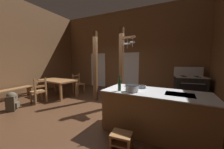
% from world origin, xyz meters
% --- Properties ---
extents(ground_plane, '(8.62, 7.63, 0.10)m').
position_xyz_m(ground_plane, '(0.00, 0.00, -0.05)').
color(ground_plane, '#422819').
extents(wall_back, '(8.62, 0.14, 4.35)m').
position_xyz_m(wall_back, '(0.00, 3.48, 2.18)').
color(wall_back, brown).
rests_on(wall_back, ground_plane).
extents(wall_left, '(0.14, 7.63, 4.35)m').
position_xyz_m(wall_left, '(-3.98, 0.00, 2.18)').
color(wall_left, brown).
rests_on(wall_left, ground_plane).
extents(glazed_door_back_left, '(1.00, 0.01, 2.05)m').
position_xyz_m(glazed_door_back_left, '(-1.76, 3.41, 1.02)').
color(glazed_door_back_left, white).
rests_on(glazed_door_back_left, ground_plane).
extents(glazed_panel_back_right, '(0.84, 0.01, 2.05)m').
position_xyz_m(glazed_panel_back_right, '(0.39, 3.41, 1.02)').
color(glazed_panel_back_right, white).
rests_on(glazed_panel_back_right, ground_plane).
extents(kitchen_island, '(2.22, 1.10, 0.91)m').
position_xyz_m(kitchen_island, '(2.02, -0.51, 0.46)').
color(kitchen_island, brown).
rests_on(kitchen_island, ground_plane).
extents(stove_range, '(1.22, 0.92, 1.32)m').
position_xyz_m(stove_range, '(3.11, 2.74, 0.48)').
color(stove_range, black).
rests_on(stove_range, ground_plane).
extents(support_post_with_pot_rack, '(0.55, 0.25, 2.70)m').
position_xyz_m(support_post_with_pot_rack, '(0.80, 0.80, 1.44)').
color(support_post_with_pot_rack, brown).
rests_on(support_post_with_pot_rack, ground_plane).
extents(support_post_center, '(0.14, 0.14, 2.70)m').
position_xyz_m(support_post_center, '(-0.35, 0.89, 1.35)').
color(support_post_center, brown).
rests_on(support_post_center, ground_plane).
extents(step_stool, '(0.38, 0.31, 0.30)m').
position_xyz_m(step_stool, '(1.57, -1.32, 0.18)').
color(step_stool, olive).
rests_on(step_stool, ground_plane).
extents(dining_table, '(1.81, 1.12, 0.74)m').
position_xyz_m(dining_table, '(-2.24, 0.68, 0.65)').
color(dining_table, brown).
rests_on(dining_table, ground_plane).
extents(ladderback_chair_near_window, '(0.52, 0.52, 0.95)m').
position_xyz_m(ladderback_chair_near_window, '(-1.84, 1.58, 0.45)').
color(ladderback_chair_near_window, olive).
rests_on(ladderback_chair_near_window, ground_plane).
extents(ladderback_chair_by_post, '(0.51, 0.51, 0.95)m').
position_xyz_m(ladderback_chair_by_post, '(-2.09, -0.30, 0.45)').
color(ladderback_chair_by_post, olive).
rests_on(ladderback_chair_by_post, ground_plane).
extents(bench_along_left_wall, '(0.48, 1.65, 0.44)m').
position_xyz_m(bench_along_left_wall, '(-3.50, -0.52, 0.31)').
color(bench_along_left_wall, brown).
rests_on(bench_along_left_wall, ground_plane).
extents(backpack, '(0.39, 0.38, 0.60)m').
position_xyz_m(backpack, '(-2.20, -1.13, 0.31)').
color(backpack, '#4C4233').
rests_on(backpack, ground_plane).
extents(stockpot_on_counter, '(0.35, 0.28, 0.15)m').
position_xyz_m(stockpot_on_counter, '(1.58, -0.73, 0.99)').
color(stockpot_on_counter, silver).
rests_on(stockpot_on_counter, kitchen_island).
extents(mixing_bowl_on_counter, '(0.18, 0.18, 0.07)m').
position_xyz_m(mixing_bowl_on_counter, '(1.71, -0.29, 0.95)').
color(mixing_bowl_on_counter, slate).
rests_on(mixing_bowl_on_counter, kitchen_island).
extents(bottle_tall_on_counter, '(0.07, 0.07, 0.35)m').
position_xyz_m(bottle_tall_on_counter, '(1.31, -0.77, 1.05)').
color(bottle_tall_on_counter, '#2D5638').
rests_on(bottle_tall_on_counter, kitchen_island).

